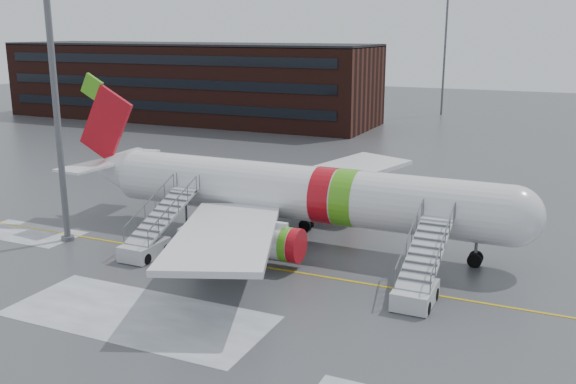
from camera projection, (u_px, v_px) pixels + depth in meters
The scene contains 8 objects.
ground at pixel (317, 269), 39.72m from camera, with size 260.00×260.00×0.00m, color #494C4F.
airliner at pixel (287, 192), 44.65m from camera, with size 35.03×32.97×11.18m.
airstair_fwd at pixel (419, 281), 35.10m from camera, with size 2.05×7.70×3.48m.
airstair_aft at pixel (151, 238), 42.22m from camera, with size 2.05×7.70×3.48m.
pushback_tug at pixel (197, 241), 42.71m from camera, with size 3.07×2.42×1.68m.
light_mast_near at pixel (50, 39), 41.81m from camera, with size 1.20×1.20×26.81m.
terminal_building at pixel (187, 81), 104.74m from camera, with size 62.00×16.11×12.30m.
light_mast_far_n at pixel (446, 33), 108.37m from camera, with size 1.20×1.20×24.25m.
Camera 1 is at (13.76, -34.73, 14.43)m, focal length 40.00 mm.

